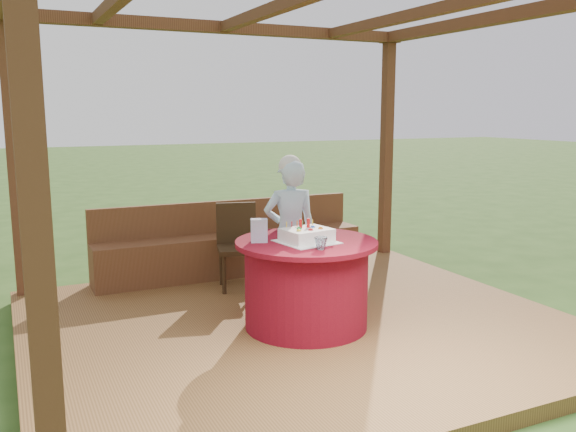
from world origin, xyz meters
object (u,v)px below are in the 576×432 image
at_px(table, 306,283).
at_px(birthday_cake, 307,235).
at_px(bench, 231,250).
at_px(drinking_glass, 321,243).
at_px(chair, 238,242).
at_px(elderly_woman, 290,230).
at_px(gift_bag, 259,231).

xyz_separation_m(table, birthday_cake, (-0.03, -0.06, 0.42)).
height_order(bench, drinking_glass, drinking_glass).
xyz_separation_m(bench, table, (-0.02, -1.86, 0.11)).
height_order(bench, chair, chair).
relative_size(chair, elderly_woman, 0.62).
relative_size(table, drinking_glass, 11.32).
bearing_deg(table, elderly_woman, 76.42).
height_order(bench, gift_bag, gift_bag).
bearing_deg(drinking_glass, bench, 88.38).
bearing_deg(birthday_cake, gift_bag, 153.98).
distance_m(bench, drinking_glass, 2.25).
relative_size(elderly_woman, gift_bag, 7.32).
bearing_deg(bench, chair, -102.73).
relative_size(bench, gift_bag, 15.76).
bearing_deg(birthday_cake, chair, 92.85).
bearing_deg(table, gift_bag, 163.09).
bearing_deg(birthday_cake, bench, 88.74).
distance_m(chair, gift_bag, 1.33).
height_order(table, drinking_glass, drinking_glass).
bearing_deg(gift_bag, bench, 98.01).
height_order(chair, birthday_cake, birthday_cake).
distance_m(bench, birthday_cake, 1.98).
bearing_deg(elderly_woman, bench, 96.41).
xyz_separation_m(birthday_cake, drinking_glass, (-0.02, -0.28, -0.01)).
bearing_deg(drinking_glass, birthday_cake, 85.91).
relative_size(table, elderly_woman, 0.84).
xyz_separation_m(elderly_woman, gift_bag, (-0.53, -0.52, 0.13)).
bearing_deg(gift_bag, drinking_glass, -33.26).
height_order(birthday_cake, drinking_glass, birthday_cake).
distance_m(chair, birthday_cake, 1.45).
height_order(chair, gift_bag, gift_bag).
xyz_separation_m(bench, elderly_woman, (0.14, -1.22, 0.44)).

